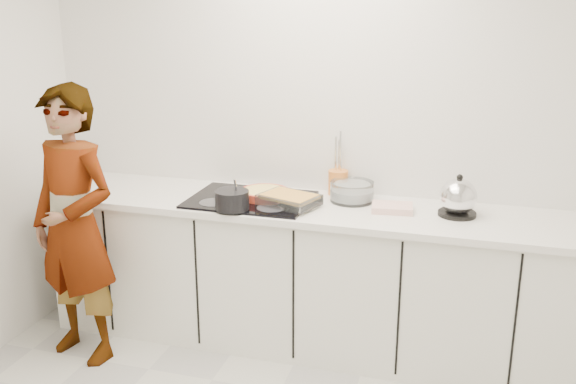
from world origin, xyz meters
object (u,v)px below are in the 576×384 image
(mixing_bowl, at_px, (352,192))
(utensil_crock, at_px, (338,182))
(hob, at_px, (250,199))
(tart_dish, at_px, (264,193))
(cook, at_px, (75,226))
(baking_dish, at_px, (289,199))
(saucepan, at_px, (232,200))
(kettle, at_px, (458,198))

(mixing_bowl, distance_m, utensil_crock, 0.16)
(hob, distance_m, utensil_crock, 0.56)
(tart_dish, relative_size, cook, 0.19)
(hob, distance_m, baking_dish, 0.27)
(saucepan, bearing_deg, tart_dish, 68.24)
(mixing_bowl, height_order, cook, cook)
(saucepan, height_order, cook, cook)
(hob, height_order, saucepan, saucepan)
(mixing_bowl, distance_m, cook, 1.63)
(hob, distance_m, tart_dish, 0.09)
(baking_dish, bearing_deg, kettle, 7.01)
(saucepan, height_order, utensil_crock, saucepan)
(utensil_crock, relative_size, cook, 0.09)
(mixing_bowl, bearing_deg, saucepan, -148.30)
(hob, bearing_deg, baking_dish, -11.33)
(tart_dish, distance_m, saucepan, 0.29)
(baking_dish, relative_size, kettle, 1.41)
(baking_dish, distance_m, cook, 1.25)
(tart_dish, height_order, kettle, kettle)
(baking_dish, distance_m, mixing_bowl, 0.39)
(hob, bearing_deg, mixing_bowl, 15.36)
(mixing_bowl, bearing_deg, baking_dish, -146.97)
(hob, relative_size, kettle, 2.64)
(baking_dish, distance_m, kettle, 0.96)
(saucepan, xyz_separation_m, utensil_crock, (0.51, 0.50, 0.01))
(saucepan, relative_size, mixing_bowl, 0.66)
(tart_dish, xyz_separation_m, baking_dish, (0.19, -0.10, 0.01))
(saucepan, xyz_separation_m, kettle, (1.24, 0.29, 0.03))
(hob, relative_size, baking_dish, 1.88)
(mixing_bowl, relative_size, utensil_crock, 2.23)
(baking_dish, bearing_deg, hob, 168.67)
(baking_dish, height_order, cook, cook)
(kettle, height_order, cook, cook)
(hob, distance_m, kettle, 1.21)
(tart_dish, height_order, utensil_crock, utensil_crock)
(hob, height_order, cook, cook)
(baking_dish, height_order, utensil_crock, utensil_crock)
(cook, bearing_deg, saucepan, 29.89)
(hob, xyz_separation_m, mixing_bowl, (0.59, 0.16, 0.05))
(hob, xyz_separation_m, kettle, (1.21, 0.06, 0.09))
(tart_dish, relative_size, saucepan, 1.34)
(saucepan, bearing_deg, cook, -163.11)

